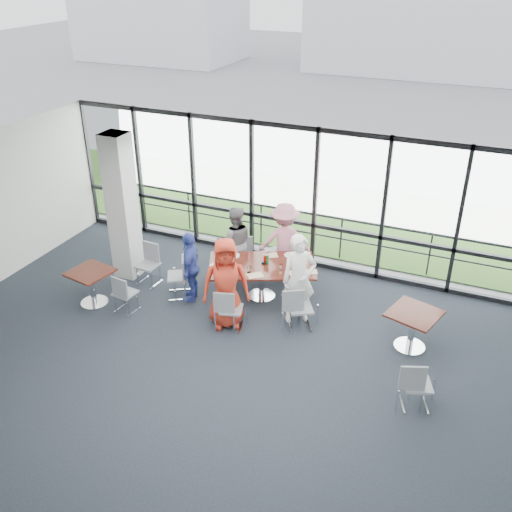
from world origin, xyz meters
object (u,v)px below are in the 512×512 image
at_px(side_table_left, 91,277).
at_px(chair_main_nl, 231,309).
at_px(chair_main_nr, 301,308).
at_px(chair_main_end, 179,276).
at_px(diner_far_right, 284,241).
at_px(structural_column, 122,208).
at_px(chair_main_fl, 237,256).
at_px(chair_main_fr, 280,252).
at_px(main_table, 262,269).
at_px(diner_near_left, 226,283).
at_px(chair_spare_lb, 148,266).
at_px(side_table_right, 414,318).
at_px(diner_near_right, 299,279).
at_px(chair_spare_la, 125,293).
at_px(chair_spare_r, 417,384).
at_px(diner_far_left, 235,242).
at_px(diner_end, 191,267).

height_order(side_table_left, chair_main_nl, chair_main_nl).
xyz_separation_m(chair_main_nr, chair_main_end, (-2.69, 0.10, 0.03)).
bearing_deg(diner_far_right, structural_column, -1.64).
relative_size(chair_main_fl, chair_main_fr, 0.93).
bearing_deg(chair_main_nr, main_table, 115.48).
bearing_deg(chair_main_nl, chair_main_end, 140.67).
height_order(diner_near_left, chair_main_fr, diner_near_left).
bearing_deg(chair_main_fl, side_table_left, 12.17).
bearing_deg(chair_spare_lb, side_table_right, -175.63).
relative_size(chair_main_nr, chair_main_end, 0.93).
distance_m(diner_near_right, chair_spare_la, 3.44).
relative_size(structural_column, side_table_right, 3.12).
height_order(main_table, chair_spare_lb, chair_spare_lb).
relative_size(main_table, diner_near_right, 1.35).
xyz_separation_m(diner_near_right, chair_main_fr, (-1.03, 1.72, -0.46)).
distance_m(chair_main_fr, chair_main_end, 2.41).
xyz_separation_m(chair_main_fl, chair_spare_la, (-1.38, -2.27, 0.00)).
height_order(chair_main_fr, chair_spare_r, chair_main_fr).
bearing_deg(chair_spare_la, chair_main_end, 60.21).
xyz_separation_m(chair_main_nl, chair_spare_lb, (-2.35, 0.80, 0.01)).
height_order(chair_main_fr, chair_main_end, chair_main_end).
bearing_deg(chair_main_nr, diner_far_right, 89.42).
distance_m(structural_column, chair_main_fl, 2.68).
height_order(chair_main_nl, chair_main_fl, chair_main_nl).
xyz_separation_m(diner_far_left, diner_end, (-0.42, -1.21, -0.07)).
relative_size(diner_near_left, chair_spare_lb, 2.08).
bearing_deg(structural_column, diner_far_left, 21.31).
bearing_deg(diner_near_right, diner_near_left, 176.34).
bearing_deg(diner_far_right, chair_main_nl, 61.45).
bearing_deg(chair_spare_r, chair_main_nr, 130.50).
xyz_separation_m(structural_column, diner_near_left, (2.84, -0.89, -0.69)).
distance_m(structural_column, diner_end, 2.01).
xyz_separation_m(diner_far_left, chair_main_end, (-0.71, -1.22, -0.35)).
xyz_separation_m(diner_far_right, chair_main_nl, (-0.21, -2.25, -0.44)).
bearing_deg(chair_main_end, diner_far_left, 120.39).
xyz_separation_m(structural_column, chair_main_nr, (4.18, -0.46, -1.16)).
relative_size(chair_main_nr, chair_spare_lb, 1.01).
distance_m(chair_main_nr, chair_main_end, 2.69).
relative_size(main_table, diner_end, 1.62).
relative_size(diner_near_right, chair_main_fl, 2.22).
height_order(side_table_left, diner_far_right, diner_far_right).
bearing_deg(diner_far_right, diner_far_left, -0.86).
xyz_separation_m(main_table, chair_spare_r, (3.48, -2.05, -0.21)).
xyz_separation_m(main_table, chair_main_fl, (-0.89, 0.71, -0.24)).
xyz_separation_m(side_table_right, diner_far_right, (-3.03, 1.52, 0.23)).
height_order(side_table_left, diner_far_left, diner_far_left).
xyz_separation_m(chair_spare_lb, chair_spare_r, (5.92, -1.57, 0.00)).
xyz_separation_m(diner_far_left, chair_spare_la, (-1.40, -2.14, -0.41)).
bearing_deg(diner_far_right, diner_near_left, 57.49).
bearing_deg(chair_main_nr, side_table_right, -24.46).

